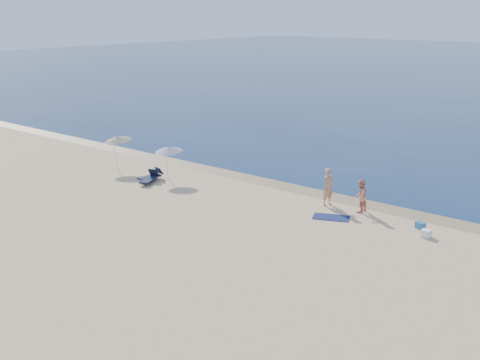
# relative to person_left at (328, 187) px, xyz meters

# --- Properties ---
(wet_sand_strip) EXTENTS (240.00, 1.60, 0.00)m
(wet_sand_strip) POSITION_rel_person_left_xyz_m (-1.85, 1.47, -0.95)
(wet_sand_strip) COLOR #847254
(wet_sand_strip) RESTS_ON ground
(person_left) EXTENTS (0.59, 0.77, 1.90)m
(person_left) POSITION_rel_person_left_xyz_m (0.00, 0.00, 0.00)
(person_left) COLOR tan
(person_left) RESTS_ON ground
(person_right) EXTENTS (0.65, 0.82, 1.65)m
(person_right) POSITION_rel_person_left_xyz_m (1.77, 0.08, -0.13)
(person_right) COLOR tan
(person_right) RESTS_ON ground
(beach_towel) EXTENTS (1.95, 1.55, 0.03)m
(beach_towel) POSITION_rel_person_left_xyz_m (1.13, -1.53, -0.94)
(beach_towel) COLOR #0E1A46
(beach_towel) RESTS_ON ground
(white_bag) EXTENTS (0.39, 0.34, 0.33)m
(white_bag) POSITION_rel_person_left_xyz_m (5.64, -1.09, -0.79)
(white_bag) COLOR white
(white_bag) RESTS_ON ground
(blue_cooler) EXTENTS (0.51, 0.45, 0.30)m
(blue_cooler) POSITION_rel_person_left_xyz_m (5.02, -0.25, -0.80)
(blue_cooler) COLOR #1E68A7
(blue_cooler) RESTS_ON ground
(umbrella_near) EXTENTS (1.75, 1.77, 2.06)m
(umbrella_near) POSITION_rel_person_left_xyz_m (-9.71, -1.66, 0.84)
(umbrella_near) COLOR silver
(umbrella_near) RESTS_ON ground
(umbrella_far) EXTENTS (1.79, 1.82, 2.22)m
(umbrella_far) POSITION_rel_person_left_xyz_m (-13.89, -1.94, 0.95)
(umbrella_far) COLOR silver
(umbrella_far) RESTS_ON ground
(lounger_left) EXTENTS (1.11, 1.66, 0.70)m
(lounger_left) POSITION_rel_person_left_xyz_m (-10.01, -2.96, -0.70)
(lounger_left) COLOR #131834
(lounger_left) RESTS_ON ground
(lounger_right) EXTENTS (0.72, 1.60, 0.68)m
(lounger_right) POSITION_rel_person_left_xyz_m (-10.39, -2.49, -0.70)
(lounger_right) COLOR #131A34
(lounger_right) RESTS_ON ground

